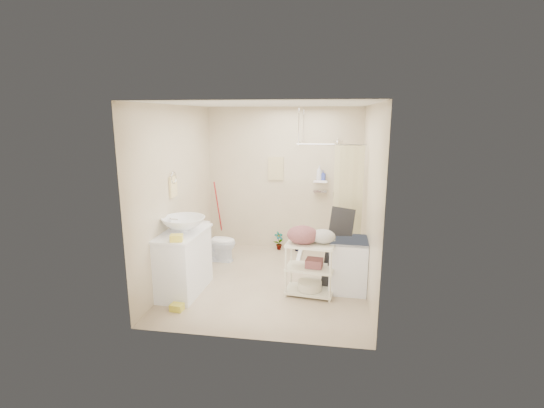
{
  "coord_description": "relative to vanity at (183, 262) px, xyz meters",
  "views": [
    {
      "loc": [
        0.88,
        -5.48,
        2.45
      ],
      "look_at": [
        -0.01,
        0.25,
        1.14
      ],
      "focal_mm": 26.0,
      "sensor_mm": 36.0,
      "label": 1
    }
  ],
  "objects": [
    {
      "name": "wall_left",
      "position": [
        -0.24,
        0.53,
        0.86
      ],
      "size": [
        0.04,
        3.2,
        2.6
      ],
      "primitive_type": "cube",
      "color": "beige",
      "rests_on": "ground"
    },
    {
      "name": "floor",
      "position": [
        1.16,
        0.53,
        -0.44
      ],
      "size": [
        3.2,
        3.2,
        0.0
      ],
      "primitive_type": "plane",
      "color": "#BAA88C",
      "rests_on": "ground"
    },
    {
      "name": "wall_back",
      "position": [
        1.16,
        2.13,
        0.86
      ],
      "size": [
        2.8,
        0.04,
        2.6
      ],
      "primitive_type": "cube",
      "color": "beige",
      "rests_on": "ground"
    },
    {
      "name": "shampoo_bottle_a",
      "position": [
        1.8,
        2.04,
        1.01
      ],
      "size": [
        0.13,
        0.13,
        0.26
      ],
      "primitive_type": "imported",
      "rotation": [
        0.0,
        0.0,
        0.39
      ],
      "color": "silver",
      "rests_on": "shower"
    },
    {
      "name": "ironing_board",
      "position": [
        2.15,
        0.5,
        0.16
      ],
      "size": [
        0.34,
        0.12,
        1.2
      ],
      "primitive_type": null,
      "rotation": [
        0.0,
        0.0,
        0.06
      ],
      "color": "black",
      "rests_on": "ground"
    },
    {
      "name": "laundry_rack",
      "position": [
        1.78,
        0.17,
        0.01
      ],
      "size": [
        0.69,
        0.46,
        0.9
      ],
      "primitive_type": null,
      "rotation": [
        0.0,
        0.0,
        -0.12
      ],
      "color": "beige",
      "rests_on": "ground"
    },
    {
      "name": "towel_ring",
      "position": [
        -0.22,
        0.33,
        1.03
      ],
      "size": [
        0.04,
        0.22,
        0.34
      ],
      "primitive_type": null,
      "color": "#FDE49A",
      "rests_on": "wall_left"
    },
    {
      "name": "hanging_towel",
      "position": [
        1.01,
        2.11,
        1.06
      ],
      "size": [
        0.28,
        0.03,
        0.42
      ],
      "primitive_type": "cube",
      "color": "#C6BC8E",
      "rests_on": "wall_back"
    },
    {
      "name": "tp_holder",
      "position": [
        -0.2,
        0.58,
        0.28
      ],
      "size": [
        0.08,
        0.12,
        0.14
      ],
      "primitive_type": null,
      "color": "white",
      "rests_on": "wall_left"
    },
    {
      "name": "potted_plant_b",
      "position": [
        1.46,
        1.95,
        -0.28
      ],
      "size": [
        0.23,
        0.23,
        0.33
      ],
      "primitive_type": "imported",
      "rotation": [
        0.0,
        0.0,
        -0.76
      ],
      "color": "brown",
      "rests_on": "ground"
    },
    {
      "name": "counter_basket",
      "position": [
        0.1,
        -0.4,
        0.48
      ],
      "size": [
        0.18,
        0.16,
        0.09
      ],
      "primitive_type": "cube",
      "rotation": [
        0.0,
        0.0,
        0.24
      ],
      "color": "yellow",
      "rests_on": "vanity"
    },
    {
      "name": "washing_machine",
      "position": [
        2.3,
        0.41,
        -0.06
      ],
      "size": [
        0.53,
        0.55,
        0.76
      ],
      "primitive_type": "cube",
      "rotation": [
        0.0,
        0.0,
        -0.03
      ],
      "color": "silver",
      "rests_on": "ground"
    },
    {
      "name": "sink",
      "position": [
        0.03,
        0.02,
        0.54
      ],
      "size": [
        0.63,
        0.63,
        0.21
      ],
      "primitive_type": "imported",
      "rotation": [
        0.0,
        0.0,
        -0.06
      ],
      "color": "white",
      "rests_on": "vanity"
    },
    {
      "name": "wall_right",
      "position": [
        2.56,
        0.53,
        0.86
      ],
      "size": [
        0.04,
        3.2,
        2.6
      ],
      "primitive_type": "cube",
      "color": "beige",
      "rests_on": "ground"
    },
    {
      "name": "potted_plant_a",
      "position": [
        1.09,
        1.97,
        -0.27
      ],
      "size": [
        0.22,
        0.21,
        0.34
      ],
      "primitive_type": "imported",
      "rotation": [
        0.0,
        0.0,
        0.68
      ],
      "color": "#99522E",
      "rests_on": "ground"
    },
    {
      "name": "shampoo_bottle_b",
      "position": [
        1.87,
        2.05,
        0.97
      ],
      "size": [
        0.09,
        0.1,
        0.17
      ],
      "primitive_type": "imported",
      "rotation": [
        0.0,
        0.0,
        -0.25
      ],
      "color": "#3343A4",
      "rests_on": "shower"
    },
    {
      "name": "wall_front",
      "position": [
        1.16,
        -1.07,
        0.86
      ],
      "size": [
        2.8,
        0.04,
        2.6
      ],
      "primitive_type": "cube",
      "color": "beige",
      "rests_on": "ground"
    },
    {
      "name": "mop",
      "position": [
        -0.11,
        2.04,
        0.19
      ],
      "size": [
        0.16,
        0.16,
        1.25
      ],
      "primitive_type": null,
      "rotation": [
        0.0,
        0.0,
        0.4
      ],
      "color": "#B32327",
      "rests_on": "ground"
    },
    {
      "name": "shower",
      "position": [
        2.01,
        1.58,
        0.61
      ],
      "size": [
        1.1,
        1.1,
        2.1
      ],
      "primitive_type": null,
      "color": "white",
      "rests_on": "ground"
    },
    {
      "name": "ceiling",
      "position": [
        1.16,
        0.53,
        2.16
      ],
      "size": [
        2.8,
        3.2,
        0.04
      ],
      "primitive_type": "cube",
      "color": "silver",
      "rests_on": "ground"
    },
    {
      "name": "floor_basket",
      "position": [
        0.12,
        -0.56,
        -0.38
      ],
      "size": [
        0.25,
        0.2,
        0.13
      ],
      "primitive_type": "cube",
      "rotation": [
        0.0,
        0.0,
        -0.09
      ],
      "color": "yellow",
      "rests_on": "ground"
    },
    {
      "name": "toilet",
      "position": [
        0.12,
        1.26,
        -0.11
      ],
      "size": [
        0.66,
        0.39,
        0.66
      ],
      "primitive_type": "imported",
      "rotation": [
        0.0,
        0.0,
        1.54
      ],
      "color": "white",
      "rests_on": "ground"
    },
    {
      "name": "vanity",
      "position": [
        0.0,
        0.0,
        0.0
      ],
      "size": [
        0.6,
        1.02,
        0.88
      ],
      "primitive_type": "cube",
      "rotation": [
        0.0,
        0.0,
        -0.04
      ],
      "color": "white",
      "rests_on": "ground"
    }
  ]
}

